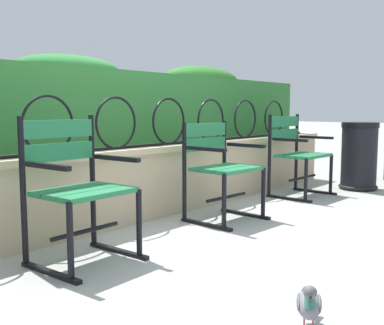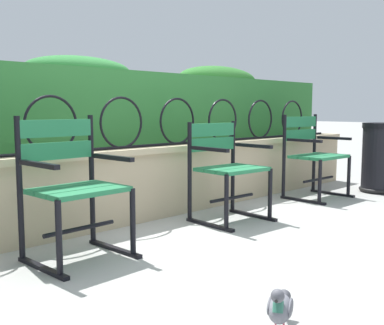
{
  "view_description": "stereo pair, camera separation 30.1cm",
  "coord_description": "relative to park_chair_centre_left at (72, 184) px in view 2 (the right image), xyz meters",
  "views": [
    {
      "loc": [
        -2.59,
        -2.09,
        0.93
      ],
      "look_at": [
        0.0,
        0.06,
        0.55
      ],
      "focal_mm": 44.05,
      "sensor_mm": 36.0,
      "label": 1
    },
    {
      "loc": [
        -2.39,
        -2.31,
        0.93
      ],
      "look_at": [
        0.0,
        0.06,
        0.55
      ],
      "focal_mm": 44.05,
      "sensor_mm": 36.0,
      "label": 2
    }
  ],
  "objects": [
    {
      "name": "hedge_row",
      "position": [
        0.9,
        1.0,
        0.52
      ],
      "size": [
        6.42,
        0.51,
        0.8
      ],
      "color": "#2D7033",
      "rests_on": "stone_wall"
    },
    {
      "name": "trash_bin",
      "position": [
        3.71,
        -0.37,
        -0.1
      ],
      "size": [
        0.44,
        0.44,
        0.78
      ],
      "color": "black",
      "rests_on": "ground"
    },
    {
      "name": "stone_wall",
      "position": [
        0.86,
        0.57,
        -0.16
      ],
      "size": [
        6.55,
        0.41,
        0.61
      ],
      "color": "tan",
      "rests_on": "ground"
    },
    {
      "name": "park_chair_rightmost",
      "position": [
        2.89,
        0.01,
        0.0
      ],
      "size": [
        0.63,
        0.54,
        0.88
      ],
      "color": "#237547",
      "rests_on": "ground"
    },
    {
      "name": "park_chair_centre_left",
      "position": [
        0.0,
        0.0,
        0.0
      ],
      "size": [
        0.58,
        0.54,
        0.89
      ],
      "color": "#237547",
      "rests_on": "ground"
    },
    {
      "name": "ground_plane",
      "position": [
        0.86,
        -0.26,
        -0.47
      ],
      "size": [
        60.0,
        60.0,
        0.0
      ],
      "primitive_type": "plane",
      "color": "#9E9E99"
    },
    {
      "name": "iron_arch_fence",
      "position": [
        0.77,
        0.49,
        0.34
      ],
      "size": [
        6.03,
        0.02,
        0.42
      ],
      "color": "black",
      "rests_on": "stone_wall"
    },
    {
      "name": "park_chair_centre_right",
      "position": [
        1.45,
        -0.02,
        -0.01
      ],
      "size": [
        0.59,
        0.55,
        0.83
      ],
      "color": "#237547",
      "rests_on": "ground"
    },
    {
      "name": "pigeon_near_chairs",
      "position": [
        0.07,
        -1.51,
        -0.36
      ],
      "size": [
        0.27,
        0.19,
        0.22
      ],
      "color": "slate",
      "rests_on": "ground"
    }
  ]
}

